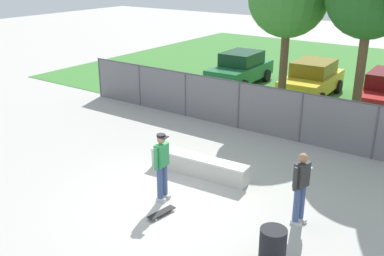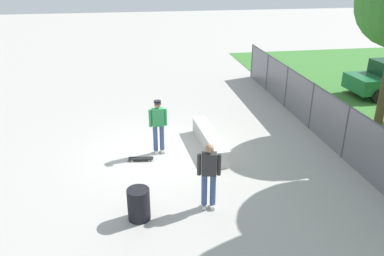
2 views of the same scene
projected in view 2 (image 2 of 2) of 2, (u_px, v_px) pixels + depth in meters
ground_plane at (160, 154)px, 12.88m from camera, size 80.00×80.00×0.00m
concrete_ledge at (209, 140)px, 13.19m from camera, size 3.12×0.69×0.58m
skateboarder at (158, 124)px, 12.58m from camera, size 0.32×0.60×1.84m
skateboard at (141, 158)px, 12.43m from camera, size 0.31×0.82×0.09m
chainlink_fence at (327, 116)px, 13.37m from camera, size 17.22×0.07×1.81m
bystander at (209, 173)px, 9.70m from camera, size 0.33×0.59×1.82m
trash_bin at (139, 204)px, 9.49m from camera, size 0.56×0.56×0.83m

